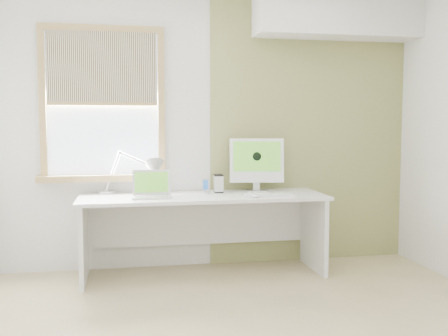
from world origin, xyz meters
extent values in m
cube|color=tan|center=(0.00, 0.00, -0.01)|extent=(4.00, 3.50, 0.02)
cube|color=silver|center=(0.00, 1.76, 1.30)|extent=(4.00, 0.02, 2.60)
cube|color=silver|center=(0.00, -1.76, 1.30)|extent=(4.00, 0.02, 2.60)
cube|color=olive|center=(1.00, 1.74, 1.30)|extent=(2.00, 0.02, 2.60)
cube|color=white|center=(1.20, 1.57, 2.40)|extent=(1.60, 0.40, 0.42)
cube|color=#A7864D|center=(-1.53, 1.72, 1.55)|extent=(0.06, 0.06, 1.42)
cube|color=#A7864D|center=(-0.47, 1.72, 1.55)|extent=(0.06, 0.06, 1.42)
cube|color=#A7864D|center=(-1.00, 1.72, 2.23)|extent=(1.00, 0.06, 0.06)
cube|color=#A7864D|center=(-1.00, 1.70, 0.87)|extent=(1.20, 0.14, 0.06)
cube|color=#D1E2F9|center=(-1.00, 1.74, 1.55)|extent=(1.00, 0.01, 1.30)
cube|color=beige|center=(-1.00, 1.70, 1.88)|extent=(0.98, 0.02, 0.65)
cube|color=#A7864D|center=(-1.00, 1.70, 1.55)|extent=(0.98, 0.03, 0.03)
cube|color=silver|center=(-0.12, 1.38, 0.71)|extent=(2.20, 0.70, 0.03)
cube|color=silver|center=(-1.17, 1.38, 0.35)|extent=(0.04, 0.64, 0.70)
cube|color=silver|center=(0.93, 1.38, 0.35)|extent=(0.04, 0.64, 0.70)
cube|color=silver|center=(-0.12, 1.70, 0.45)|extent=(2.08, 0.02, 0.48)
cylinder|color=silver|center=(-0.99, 1.69, 0.74)|extent=(0.21, 0.21, 0.02)
sphere|color=silver|center=(-0.99, 1.69, 0.76)|extent=(0.06, 0.06, 0.05)
cylinder|color=silver|center=(-0.92, 1.67, 0.93)|extent=(0.16, 0.08, 0.35)
sphere|color=silver|center=(-0.86, 1.64, 1.10)|extent=(0.05, 0.05, 0.04)
cylinder|color=silver|center=(-0.72, 1.57, 1.05)|extent=(0.30, 0.17, 0.14)
sphere|color=silver|center=(-0.58, 1.50, 0.99)|extent=(0.05, 0.05, 0.04)
cone|color=silver|center=(-0.55, 1.49, 0.96)|extent=(0.20, 0.24, 0.21)
cube|color=silver|center=(-0.59, 1.30, 0.74)|extent=(0.34, 0.24, 0.02)
cube|color=#B2B5B7|center=(-0.59, 1.30, 0.75)|extent=(0.29, 0.15, 0.00)
cube|color=silver|center=(-0.58, 1.41, 0.85)|extent=(0.33, 0.08, 0.22)
cube|color=#488B23|center=(-0.58, 1.41, 0.85)|extent=(0.29, 0.06, 0.18)
cylinder|color=silver|center=(-0.09, 1.48, 0.74)|extent=(0.09, 0.09, 0.02)
cube|color=silver|center=(-0.09, 1.48, 0.81)|extent=(0.06, 0.02, 0.12)
cube|color=#194C99|center=(-0.09, 1.47, 0.81)|extent=(0.05, 0.01, 0.09)
cube|color=silver|center=(0.04, 1.54, 0.81)|extent=(0.09, 0.13, 0.17)
cube|color=black|center=(0.04, 1.54, 0.89)|extent=(0.09, 0.13, 0.01)
cube|color=black|center=(0.04, 1.54, 0.74)|extent=(0.09, 0.13, 0.01)
cube|color=silver|center=(0.41, 1.54, 0.74)|extent=(0.21, 0.19, 0.01)
cube|color=silver|center=(0.42, 1.58, 0.82)|extent=(0.06, 0.03, 0.17)
cube|color=white|center=(0.41, 1.57, 1.02)|extent=(0.52, 0.17, 0.42)
cube|color=#488B23|center=(0.41, 1.54, 1.06)|extent=(0.45, 0.10, 0.28)
cylinder|color=black|center=(0.41, 1.53, 1.06)|extent=(0.08, 0.02, 0.08)
cube|color=white|center=(0.43, 1.20, 0.74)|extent=(0.49, 0.21, 0.02)
cube|color=white|center=(0.43, 1.20, 0.75)|extent=(0.45, 0.17, 0.00)
ellipsoid|color=white|center=(0.29, 1.15, 0.75)|extent=(0.09, 0.12, 0.03)
camera|label=1|loc=(-0.82, -3.19, 1.37)|focal=41.61mm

